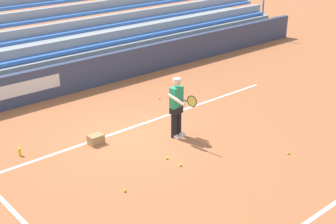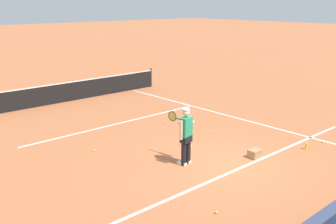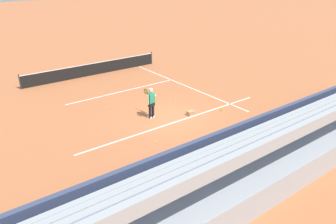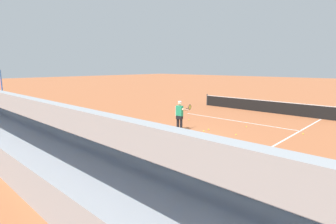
% 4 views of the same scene
% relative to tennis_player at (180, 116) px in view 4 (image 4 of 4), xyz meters
% --- Properties ---
extents(ground_plane, '(160.00, 160.00, 0.00)m').
position_rel_tennis_player_xyz_m(ground_plane, '(0.89, -0.81, -0.89)').
color(ground_plane, '#B7663D').
extents(court_baseline_white, '(12.00, 0.10, 0.01)m').
position_rel_tennis_player_xyz_m(court_baseline_white, '(0.89, -1.31, -0.89)').
color(court_baseline_white, white).
rests_on(court_baseline_white, ground).
extents(court_sideline_white, '(0.10, 12.00, 0.01)m').
position_rel_tennis_player_xyz_m(court_sideline_white, '(5.00, 3.19, -0.89)').
color(court_sideline_white, white).
rests_on(court_sideline_white, ground).
extents(court_service_line_white, '(8.22, 0.10, 0.01)m').
position_rel_tennis_player_xyz_m(court_service_line_white, '(0.89, 4.69, -0.89)').
color(court_service_line_white, white).
rests_on(court_service_line_white, ground).
extents(back_wall_sponsor_board, '(25.63, 0.25, 1.10)m').
position_rel_tennis_player_xyz_m(back_wall_sponsor_board, '(0.91, -5.06, -0.34)').
color(back_wall_sponsor_board, '#384260').
rests_on(back_wall_sponsor_board, ground).
extents(bleacher_stand, '(24.35, 3.20, 3.40)m').
position_rel_tennis_player_xyz_m(bleacher_stand, '(0.89, -7.29, -0.13)').
color(bleacher_stand, '#9EA3A8').
rests_on(bleacher_stand, ground).
extents(tennis_player, '(0.59, 1.04, 1.71)m').
position_rel_tennis_player_xyz_m(tennis_player, '(0.00, 0.00, 0.00)').
color(tennis_player, black).
rests_on(tennis_player, ground).
extents(ball_box_cardboard, '(0.40, 0.30, 0.26)m').
position_rel_tennis_player_xyz_m(ball_box_cardboard, '(1.96, -1.10, -0.76)').
color(ball_box_cardboard, '#A87F51').
rests_on(ball_box_cardboard, ground).
extents(tennis_ball_near_player, '(0.07, 0.07, 0.07)m').
position_rel_tennis_player_xyz_m(tennis_ball_near_player, '(2.31, 3.51, -0.86)').
color(tennis_ball_near_player, '#CCE533').
rests_on(tennis_ball_near_player, ground).
extents(tennis_ball_far_left, '(0.07, 0.07, 0.07)m').
position_rel_tennis_player_xyz_m(tennis_ball_far_left, '(1.06, 1.32, -0.86)').
color(tennis_ball_far_left, '#CCE533').
rests_on(tennis_ball_far_left, ground).
extents(tennis_ball_stray_back, '(0.07, 0.07, 0.07)m').
position_rel_tennis_player_xyz_m(tennis_ball_stray_back, '(-1.48, -2.54, -0.86)').
color(tennis_ball_stray_back, '#CCE533').
rests_on(tennis_ball_stray_back, ground).
extents(tennis_ball_far_right, '(0.07, 0.07, 0.07)m').
position_rel_tennis_player_xyz_m(tennis_ball_far_right, '(4.82, -1.86, -0.86)').
color(tennis_ball_far_right, '#CCE533').
rests_on(tennis_ball_far_right, ground).
extents(tennis_ball_midcourt, '(0.07, 0.07, 0.07)m').
position_rel_tennis_player_xyz_m(tennis_ball_midcourt, '(1.08, 0.83, -0.86)').
color(tennis_ball_midcourt, '#CCE533').
rests_on(tennis_ball_midcourt, ground).
extents(tennis_ball_toward_net, '(0.07, 0.07, 0.07)m').
position_rel_tennis_player_xyz_m(tennis_ball_toward_net, '(2.79, 1.36, -0.86)').
color(tennis_ball_toward_net, '#CCE533').
rests_on(tennis_ball_toward_net, ground).
extents(tennis_ball_by_box, '(0.07, 0.07, 0.07)m').
position_rel_tennis_player_xyz_m(tennis_ball_by_box, '(5.36, 3.97, -0.86)').
color(tennis_ball_by_box, '#CCE533').
rests_on(tennis_ball_by_box, ground).
extents(tennis_ball_on_baseline, '(0.07, 0.07, 0.07)m').
position_rel_tennis_player_xyz_m(tennis_ball_on_baseline, '(-1.49, 2.69, -0.86)').
color(tennis_ball_on_baseline, '#CCE533').
rests_on(tennis_ball_on_baseline, ground).
extents(water_bottle, '(0.07, 0.07, 0.22)m').
position_rel_tennis_player_xyz_m(water_bottle, '(3.82, -1.80, -0.78)').
color(water_bottle, yellow).
rests_on(water_bottle, ground).
extents(tennis_net, '(11.09, 0.09, 1.07)m').
position_rel_tennis_player_xyz_m(tennis_net, '(0.89, 9.33, -0.40)').
color(tennis_net, '#33383D').
rests_on(tennis_net, ground).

